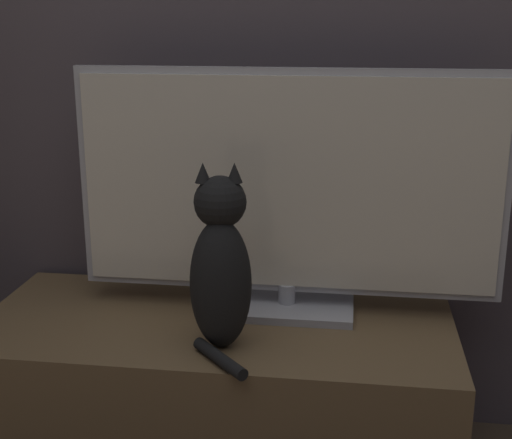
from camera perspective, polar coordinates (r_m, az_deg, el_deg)
The scene contains 3 objects.
tv_stand at distance 1.91m, azimuth -3.13°, elevation -13.68°, with size 1.19×0.54×0.41m.
tv at distance 1.78m, azimuth 2.60°, elevation 2.19°, with size 1.07×0.21×0.62m.
cat at distance 1.61m, azimuth -2.85°, elevation -3.80°, with size 0.16×0.26×0.43m.
Camera 1 is at (0.33, -0.71, 1.15)m, focal length 50.00 mm.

